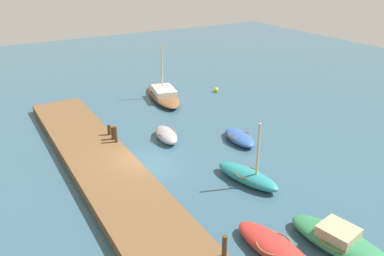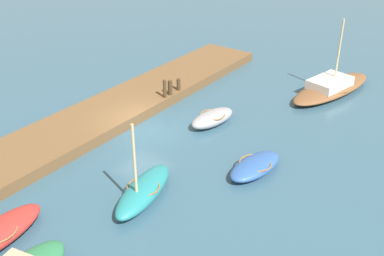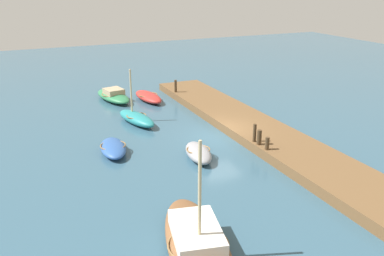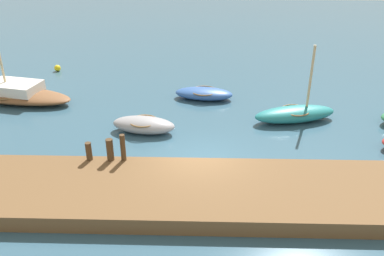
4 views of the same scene
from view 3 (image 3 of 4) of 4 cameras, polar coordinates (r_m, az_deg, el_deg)
ground_plane at (r=26.57m, az=3.88°, el=-1.14°), size 84.00×84.00×0.00m
dock_platform at (r=27.60m, az=8.23°, el=0.14°), size 25.45×3.76×0.57m
dinghy_grey at (r=23.11m, az=0.88°, el=-3.42°), size 3.09×1.72×0.73m
rowboat_blue at (r=24.32m, az=-10.85°, el=-2.72°), size 3.32×1.79×0.61m
motorboat_green at (r=34.85m, az=-10.83°, el=4.43°), size 5.01×2.69×1.04m
rowboat_red at (r=34.40m, az=-6.06°, el=4.33°), size 4.13×1.89×0.67m
sailboat_brown at (r=15.59m, az=0.81°, el=-15.86°), size 7.47×3.70×4.62m
rowboat_teal at (r=28.98m, az=-7.69°, el=1.38°), size 4.29×2.26×3.75m
mooring_post_west at (r=23.26m, az=10.36°, el=-2.12°), size 0.23×0.23×0.72m
mooring_post_mid_west at (r=23.86m, az=9.28°, el=-1.28°), size 0.26×0.26×0.88m
mooring_post_mid_east at (r=24.21m, az=8.66°, el=-0.67°), size 0.20×0.20×1.08m
mooring_post_east at (r=34.66m, az=-2.29°, el=5.82°), size 0.21×0.21×1.03m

